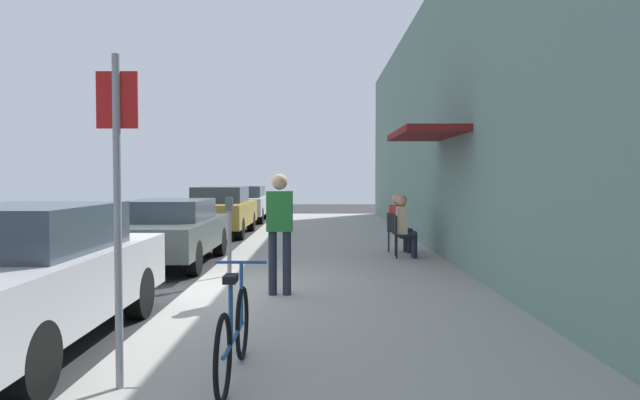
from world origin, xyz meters
TOP-DOWN VIEW (x-y plane):
  - ground_plane at (0.00, 0.00)m, footprint 60.00×60.00m
  - sidewalk_slab at (2.25, 2.00)m, footprint 4.50×32.00m
  - building_facade at (4.65, 2.00)m, footprint 1.40×32.00m
  - parked_car_0 at (-1.10, -2.71)m, footprint 1.80×4.40m
  - parked_car_1 at (-1.10, 3.18)m, footprint 1.80×4.40m
  - parked_car_2 at (-1.10, 9.24)m, footprint 1.80×4.40m
  - parked_car_3 at (-1.10, 14.88)m, footprint 1.80×4.40m
  - parking_meter at (0.45, 1.09)m, footprint 0.12×0.10m
  - street_sign at (0.40, -4.13)m, footprint 0.32×0.06m
  - bicycle_0 at (1.26, -3.91)m, footprint 0.46×1.71m
  - cafe_chair_0 at (3.65, 3.34)m, footprint 0.47×0.47m
  - seated_patron_0 at (3.71, 3.34)m, footprint 0.44×0.38m
  - cafe_chair_1 at (3.66, 4.10)m, footprint 0.55×0.55m
  - seated_patron_1 at (3.71, 4.12)m, footprint 0.50×0.46m
  - pedestrian_standing at (1.41, -0.51)m, footprint 0.36×0.22m

SIDE VIEW (x-z plane):
  - ground_plane at x=0.00m, z-range 0.00..0.00m
  - sidewalk_slab at x=2.25m, z-range 0.00..0.12m
  - bicycle_0 at x=1.26m, z-range 0.03..0.93m
  - cafe_chair_0 at x=3.65m, z-range 0.19..1.06m
  - cafe_chair_1 at x=3.66m, z-range 0.19..1.06m
  - parked_car_1 at x=-1.10m, z-range 0.04..1.35m
  - parked_car_3 at x=-1.10m, z-range 0.03..1.46m
  - parked_car_0 at x=-1.10m, z-range 0.02..1.50m
  - parked_car_2 at x=-1.10m, z-range 0.02..1.51m
  - seated_patron_0 at x=3.71m, z-range 0.17..1.46m
  - seated_patron_1 at x=3.71m, z-range 0.17..1.46m
  - parking_meter at x=0.45m, z-range 0.23..1.55m
  - pedestrian_standing at x=1.41m, z-range 0.27..1.97m
  - street_sign at x=0.40m, z-range 0.34..2.94m
  - building_facade at x=4.65m, z-range 0.00..6.07m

